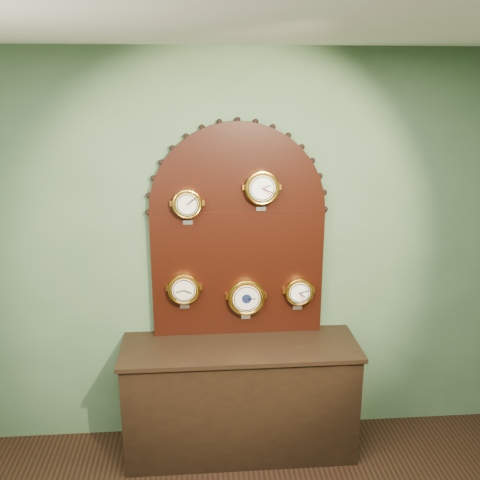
{
  "coord_description": "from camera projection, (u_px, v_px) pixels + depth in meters",
  "views": [
    {
      "loc": [
        -0.27,
        -1.13,
        2.56
      ],
      "look_at": [
        0.0,
        2.25,
        1.58
      ],
      "focal_mm": 40.4,
      "sensor_mm": 36.0,
      "label": 1
    }
  ],
  "objects": [
    {
      "name": "wall_back",
      "position": [
        237.0,
        255.0,
        3.82
      ],
      "size": [
        4.0,
        0.0,
        4.0
      ],
      "primitive_type": "plane",
      "rotation": [
        1.57,
        0.0,
        0.0
      ],
      "color": "#446243",
      "rests_on": "ground"
    },
    {
      "name": "shop_counter",
      "position": [
        240.0,
        400.0,
        3.83
      ],
      "size": [
        1.6,
        0.5,
        0.8
      ],
      "primitive_type": "cube",
      "color": "black",
      "rests_on": "ground_plane"
    },
    {
      "name": "hygrometer",
      "position": [
        184.0,
        289.0,
        3.73
      ],
      "size": [
        0.22,
        0.08,
        0.27
      ],
      "color": "gold",
      "rests_on": "display_board"
    },
    {
      "name": "tide_clock",
      "position": [
        299.0,
        291.0,
        3.81
      ],
      "size": [
        0.2,
        0.08,
        0.25
      ],
      "color": "gold",
      "rests_on": "display_board"
    },
    {
      "name": "barometer",
      "position": [
        246.0,
        297.0,
        3.78
      ],
      "size": [
        0.26,
        0.08,
        0.31
      ],
      "color": "gold",
      "rests_on": "display_board"
    },
    {
      "name": "roman_clock",
      "position": [
        187.0,
        204.0,
        3.57
      ],
      "size": [
        0.2,
        0.08,
        0.25
      ],
      "color": "gold",
      "rests_on": "display_board"
    },
    {
      "name": "display_board",
      "position": [
        238.0,
        226.0,
        3.7
      ],
      "size": [
        1.26,
        0.06,
        1.53
      ],
      "color": "black",
      "rests_on": "shop_counter"
    },
    {
      "name": "arabic_clock",
      "position": [
        262.0,
        188.0,
        3.58
      ],
      "size": [
        0.23,
        0.08,
        0.28
      ],
      "color": "gold",
      "rests_on": "display_board"
    }
  ]
}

